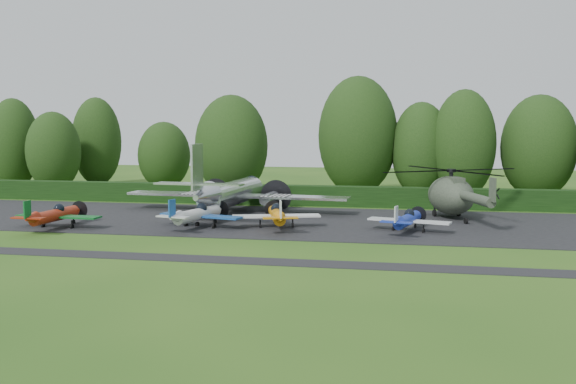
% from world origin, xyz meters
% --- Properties ---
extents(ground, '(160.00, 160.00, 0.00)m').
position_xyz_m(ground, '(0.00, 0.00, 0.00)').
color(ground, '#265016').
rests_on(ground, ground).
extents(apron, '(70.00, 18.00, 0.01)m').
position_xyz_m(apron, '(0.00, 10.00, 0.00)').
color(apron, black).
rests_on(apron, ground).
extents(taxiway_verge, '(70.00, 2.00, 0.00)m').
position_xyz_m(taxiway_verge, '(0.00, -6.00, 0.00)').
color(taxiway_verge, black).
rests_on(taxiway_verge, ground).
extents(hedgerow, '(90.00, 1.60, 2.00)m').
position_xyz_m(hedgerow, '(0.00, 21.00, 0.00)').
color(hedgerow, black).
rests_on(hedgerow, ground).
extents(transport_plane, '(21.20, 16.25, 6.79)m').
position_xyz_m(transport_plane, '(-4.04, 13.56, 1.89)').
color(transport_plane, silver).
rests_on(transport_plane, ground).
extents(light_plane_red, '(6.84, 7.19, 2.63)m').
position_xyz_m(light_plane_red, '(-15.07, 2.66, 1.09)').
color(light_plane_red, '#98240E').
rests_on(light_plane_red, ground).
extents(light_plane_white, '(6.95, 7.31, 2.67)m').
position_xyz_m(light_plane_white, '(-4.32, 5.05, 1.11)').
color(light_plane_white, silver).
rests_on(light_plane_white, ground).
extents(light_plane_orange, '(6.87, 7.22, 2.64)m').
position_xyz_m(light_plane_orange, '(1.77, 6.10, 1.10)').
color(light_plane_orange, orange).
rests_on(light_plane_orange, ground).
extents(light_plane_blue, '(6.21, 6.52, 2.38)m').
position_xyz_m(light_plane_blue, '(11.75, 6.11, 0.99)').
color(light_plane_blue, '#1C33AD').
rests_on(light_plane_blue, ground).
extents(helicopter, '(13.26, 15.52, 4.27)m').
position_xyz_m(helicopter, '(15.33, 14.39, 2.29)').
color(helicopter, '#323C2E').
rests_on(helicopter, ground).
extents(tree_0, '(6.86, 6.86, 11.92)m').
position_xyz_m(tree_0, '(17.47, 29.88, 5.95)').
color(tree_0, black).
rests_on(tree_0, ground).
extents(tree_2, '(6.30, 6.30, 11.47)m').
position_xyz_m(tree_2, '(-37.80, 31.32, 5.72)').
color(tree_2, black).
rests_on(tree_2, ground).
extents(tree_4, '(8.21, 8.21, 11.45)m').
position_xyz_m(tree_4, '(-8.05, 27.69, 5.72)').
color(tree_4, black).
rests_on(tree_4, ground).
extents(tree_5, '(6.59, 6.59, 8.49)m').
position_xyz_m(tree_5, '(-18.78, 34.30, 4.23)').
color(tree_5, black).
rests_on(tree_5, ground).
extents(tree_6, '(6.51, 6.51, 9.71)m').
position_xyz_m(tree_6, '(-31.07, 29.29, 4.84)').
color(tree_6, black).
rests_on(tree_6, ground).
extents(tree_7, '(6.52, 6.52, 10.64)m').
position_xyz_m(tree_7, '(12.94, 31.19, 5.31)').
color(tree_7, black).
rests_on(tree_7, ground).
extents(tree_8, '(8.01, 8.01, 11.36)m').
position_xyz_m(tree_8, '(25.44, 31.40, 5.67)').
color(tree_8, black).
rests_on(tree_8, ground).
extents(tree_9, '(9.05, 9.05, 13.63)m').
position_xyz_m(tree_9, '(5.81, 31.64, 6.81)').
color(tree_9, black).
rests_on(tree_9, ground).
extents(tree_10, '(6.46, 6.46, 11.76)m').
position_xyz_m(tree_10, '(-29.50, 37.31, 5.86)').
color(tree_10, black).
rests_on(tree_10, ground).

